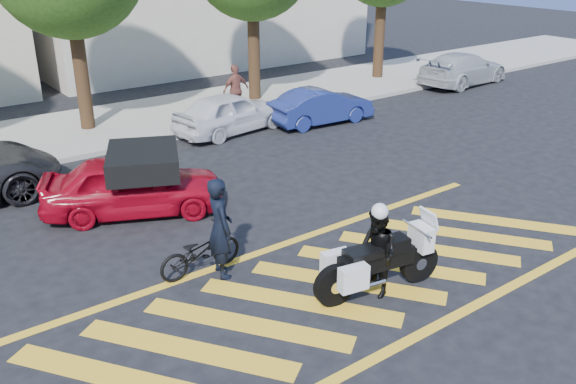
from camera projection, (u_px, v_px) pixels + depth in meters
ground at (326, 291)px, 10.94m from camera, size 90.00×90.00×0.00m
sidewalk at (89, 130)px, 19.78m from camera, size 60.00×5.00×0.15m
crosswalk at (324, 291)px, 10.92m from camera, size 12.33×4.00×0.01m
officer_bike at (220, 228)px, 11.12m from camera, size 0.59×0.79×1.94m
bicycle at (200, 251)px, 11.39m from camera, size 1.70×0.62×0.89m
police_motorcycle at (377, 262)px, 10.66m from camera, size 2.53×0.98×1.12m
officer_moto at (377, 253)px, 10.57m from camera, size 0.74×0.88×1.61m
red_convertible at (133, 185)px, 13.79m from camera, size 4.31×3.15×1.37m
parked_mid_right at (231, 113)px, 19.52m from camera, size 4.05×2.08×1.32m
parked_right at (321, 106)px, 20.49m from camera, size 3.71×1.56×1.19m
parked_far_right at (463, 69)px, 25.90m from camera, size 4.79×2.28×1.35m
pedestrian_right at (236, 90)px, 20.80m from camera, size 1.04×0.46×1.74m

